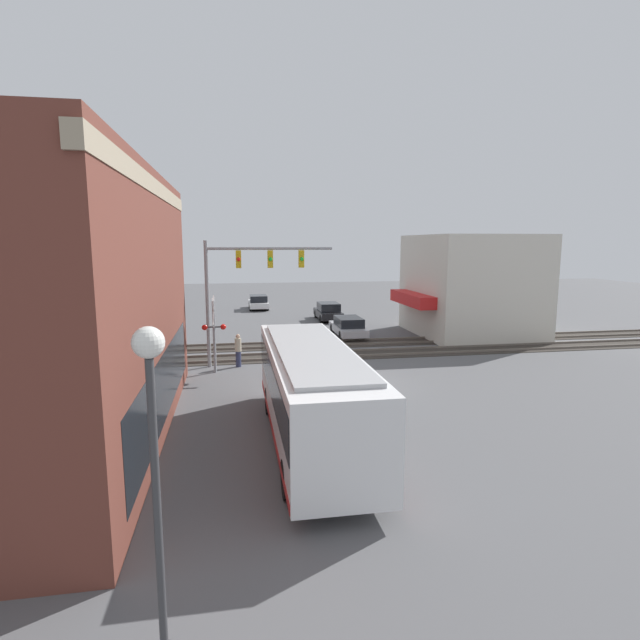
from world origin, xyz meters
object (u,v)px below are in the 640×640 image
object	(u,v)px
parked_car_black	(328,312)
crossing_signal	(214,327)
pedestrian_at_crossing	(238,350)
parked_car_silver	(348,327)
city_bus	(312,390)
streetlamp	(155,478)
parked_car_white	(258,303)

from	to	relation	value
parked_car_black	crossing_signal	bearing A→B (deg)	151.04
crossing_signal	parked_car_black	bearing A→B (deg)	-28.96
crossing_signal	pedestrian_at_crossing	size ratio (longest dim) A/B	2.20
parked_car_silver	pedestrian_at_crossing	distance (m)	10.67
city_bus	parked_car_silver	xyz separation A→B (m)	(18.04, -5.40, -1.11)
parked_car_silver	parked_car_black	xyz separation A→B (m)	(7.38, 0.00, 0.05)
crossing_signal	pedestrian_at_crossing	xyz separation A→B (m)	(0.99, -1.16, -1.41)
streetlamp	city_bus	bearing A→B (deg)	-22.81
parked_car_silver	pedestrian_at_crossing	xyz separation A→B (m)	(-7.47, 7.61, 0.24)
streetlamp	parked_car_white	distance (m)	42.09
parked_car_black	parked_car_silver	bearing A→B (deg)	180.00
parked_car_white	parked_car_silver	bearing A→B (deg)	-160.77
crossing_signal	streetlamp	size ratio (longest dim) A/B	0.72
city_bus	pedestrian_at_crossing	xyz separation A→B (m)	(10.57, 2.21, -0.86)
city_bus	crossing_signal	bearing A→B (deg)	19.35
city_bus	streetlamp	bearing A→B (deg)	157.19
streetlamp	parked_car_black	distance (m)	35.01
city_bus	crossing_signal	world-z (taller)	crossing_signal
crossing_signal	parked_car_silver	bearing A→B (deg)	-46.02
crossing_signal	pedestrian_at_crossing	bearing A→B (deg)	-49.56
pedestrian_at_crossing	streetlamp	bearing A→B (deg)	176.06
crossing_signal	parked_car_silver	distance (m)	12.29
parked_car_silver	parked_car_black	bearing A→B (deg)	0.00
streetlamp	parked_car_black	world-z (taller)	streetlamp
parked_car_white	pedestrian_at_crossing	bearing A→B (deg)	174.50
streetlamp	parked_car_black	bearing A→B (deg)	-14.78
parked_car_white	streetlamp	bearing A→B (deg)	175.21
parked_car_silver	parked_car_white	xyz separation A→B (m)	(15.48, 5.40, 0.01)
parked_car_black	parked_car_white	size ratio (longest dim) A/B	1.02
parked_car_black	parked_car_white	world-z (taller)	parked_car_black
crossing_signal	pedestrian_at_crossing	world-z (taller)	crossing_signal
pedestrian_at_crossing	parked_car_white	bearing A→B (deg)	-5.50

